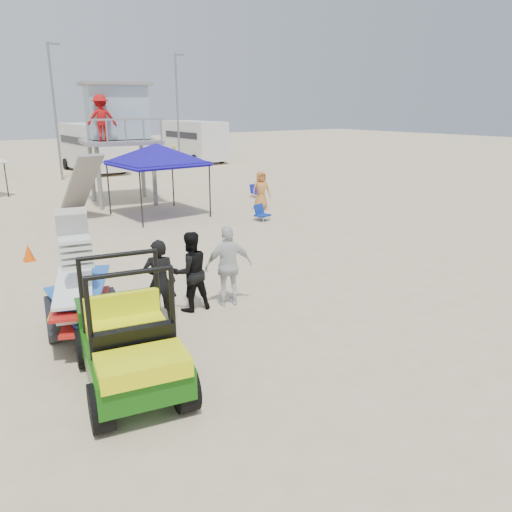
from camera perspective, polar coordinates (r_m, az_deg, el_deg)
ground at (r=8.88m, az=9.06°, el=-13.20°), size 140.00×140.00×0.00m
utility_cart at (r=8.22m, az=-14.42°, el=-8.41°), size 1.91×2.99×2.10m
surf_trailer at (r=10.31m, az=-19.29°, el=-3.98°), size 1.82×2.77×2.25m
man_left at (r=10.54m, az=-10.92°, el=-2.93°), size 0.79×0.72×1.82m
man_mid at (r=11.11m, az=-7.52°, el=-1.77°), size 0.93×0.75×1.80m
man_right at (r=11.31m, az=-3.14°, el=-1.15°), size 1.18×0.75×1.87m
lifeguard_tower at (r=24.30m, az=-15.84°, el=15.07°), size 3.91×3.91×5.30m
canopy_blue at (r=20.99m, az=-11.33°, el=12.13°), size 3.34×3.34×3.38m
cone_near at (r=16.23m, az=-24.57°, el=0.36°), size 0.34×0.34×0.50m
beach_chair_b at (r=20.09m, az=0.55°, el=4.99°), size 0.67×0.72×0.64m
beach_chair_c at (r=25.39m, az=0.05°, el=7.47°), size 0.60×0.64×0.64m
rv_mid_right at (r=37.27m, az=-18.28°, el=11.91°), size 2.64×7.00×3.25m
rv_far_right at (r=42.26m, az=-7.04°, el=13.08°), size 2.64×6.60×3.25m
light_pole_left at (r=33.46m, az=-21.98°, el=14.89°), size 0.14×0.14×8.00m
light_pole_right at (r=38.13m, az=-8.95°, el=15.94°), size 0.14×0.14×8.00m
distant_beachgoers at (r=22.81m, az=-24.22°, el=6.38°), size 21.30×17.37×1.79m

